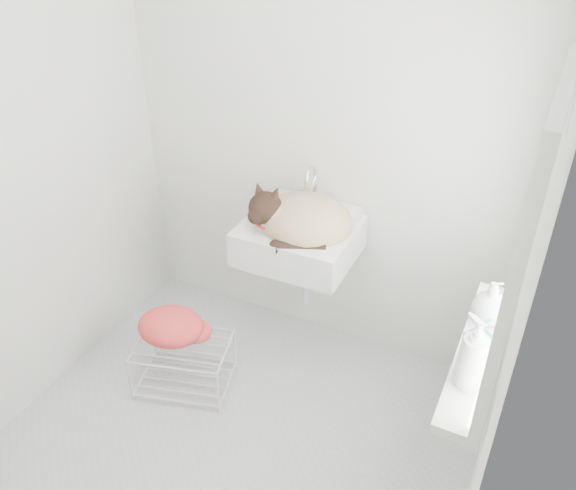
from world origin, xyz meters
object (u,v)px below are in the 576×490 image
at_px(bottle_a, 467,384).
at_px(bottle_b, 474,360).
at_px(wire_rack, 184,363).
at_px(bottle_c, 486,321).
at_px(cat, 300,220).
at_px(sink, 300,225).

xyz_separation_m(bottle_a, bottle_b, (0.00, 0.13, 0.00)).
height_order(wire_rack, bottle_b, bottle_b).
bearing_deg(bottle_c, bottle_b, -90.00).
height_order(cat, bottle_c, cat).
distance_m(wire_rack, bottle_c, 1.61).
distance_m(bottle_b, bottle_c, 0.25).
distance_m(bottle_a, bottle_c, 0.38).
xyz_separation_m(cat, wire_rack, (-0.45, -0.50, -0.74)).
bearing_deg(cat, bottle_c, -26.90).
xyz_separation_m(sink, wire_rack, (-0.44, -0.52, -0.70)).
distance_m(sink, bottle_c, 1.06).
bearing_deg(sink, bottle_a, -36.62).
bearing_deg(sink, bottle_c, -19.73).
distance_m(bottle_a, bottle_b, 0.13).
bearing_deg(sink, bottle_b, -31.52).
relative_size(sink, wire_rack, 1.21).
bearing_deg(cat, wire_rack, -139.66).
height_order(wire_rack, bottle_a, bottle_a).
distance_m(sink, wire_rack, 0.97).
height_order(bottle_a, bottle_c, bottle_a).
bearing_deg(wire_rack, bottle_c, 6.37).
bearing_deg(sink, wire_rack, -130.04).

